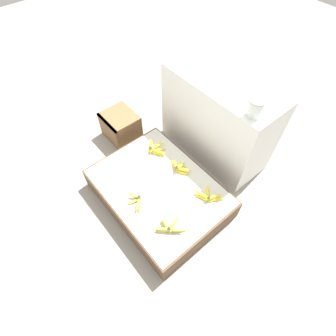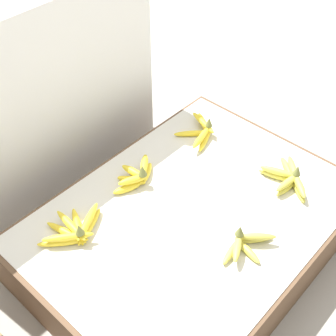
{
  "view_description": "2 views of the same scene",
  "coord_description": "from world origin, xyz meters",
  "px_view_note": "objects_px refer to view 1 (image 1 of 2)",
  "views": [
    {
      "loc": [
        0.97,
        -0.71,
        2.14
      ],
      "look_at": [
        -0.01,
        0.11,
        0.39
      ],
      "focal_mm": 28.0,
      "sensor_mm": 36.0,
      "label": 1
    },
    {
      "loc": [
        -0.86,
        -0.67,
        1.49
      ],
      "look_at": [
        0.02,
        0.13,
        0.35
      ],
      "focal_mm": 50.0,
      "sensor_mm": 36.0,
      "label": 2
    }
  ],
  "objects_px": {
    "banana_bunch_middle_midright": "(208,197)",
    "glass_jar": "(255,108)",
    "banana_bunch_front_midright": "(170,227)",
    "banana_bunch_middle_left": "(155,149)",
    "wooden_crate": "(121,126)",
    "banana_bunch_middle_midleft": "(179,168)",
    "foam_tray_white": "(229,76)",
    "banana_bunch_front_midleft": "(137,200)"
  },
  "relations": [
    {
      "from": "banana_bunch_middle_midright",
      "to": "glass_jar",
      "type": "distance_m",
      "value": 0.79
    },
    {
      "from": "banana_bunch_front_midright",
      "to": "banana_bunch_middle_left",
      "type": "height_order",
      "value": "same"
    },
    {
      "from": "banana_bunch_middle_midright",
      "to": "wooden_crate",
      "type": "bearing_deg",
      "value": -177.88
    },
    {
      "from": "glass_jar",
      "to": "banana_bunch_middle_midleft",
      "type": "bearing_deg",
      "value": -125.44
    },
    {
      "from": "banana_bunch_middle_midleft",
      "to": "banana_bunch_front_midright",
      "type": "bearing_deg",
      "value": -48.63
    },
    {
      "from": "banana_bunch_middle_midright",
      "to": "foam_tray_white",
      "type": "bearing_deg",
      "value": 128.18
    },
    {
      "from": "wooden_crate",
      "to": "glass_jar",
      "type": "xyz_separation_m",
      "value": [
        1.17,
        0.47,
        0.76
      ]
    },
    {
      "from": "banana_bunch_front_midright",
      "to": "foam_tray_white",
      "type": "relative_size",
      "value": 0.89
    },
    {
      "from": "banana_bunch_front_midright",
      "to": "banana_bunch_middle_left",
      "type": "xyz_separation_m",
      "value": [
        -0.7,
        0.4,
        -0.0
      ]
    },
    {
      "from": "wooden_crate",
      "to": "banana_bunch_middle_midleft",
      "type": "height_order",
      "value": "banana_bunch_middle_midleft"
    },
    {
      "from": "wooden_crate",
      "to": "banana_bunch_middle_midleft",
      "type": "distance_m",
      "value": 0.88
    },
    {
      "from": "banana_bunch_front_midleft",
      "to": "banana_bunch_middle_left",
      "type": "height_order",
      "value": "banana_bunch_middle_left"
    },
    {
      "from": "banana_bunch_middle_left",
      "to": "foam_tray_white",
      "type": "distance_m",
      "value": 0.91
    },
    {
      "from": "banana_bunch_middle_midleft",
      "to": "foam_tray_white",
      "type": "relative_size",
      "value": 0.86
    },
    {
      "from": "banana_bunch_front_midright",
      "to": "banana_bunch_middle_midleft",
      "type": "xyz_separation_m",
      "value": [
        -0.38,
        0.43,
        0.0
      ]
    },
    {
      "from": "banana_bunch_front_midright",
      "to": "banana_bunch_middle_midright",
      "type": "height_order",
      "value": "banana_bunch_front_midright"
    },
    {
      "from": "banana_bunch_front_midright",
      "to": "banana_bunch_middle_midleft",
      "type": "relative_size",
      "value": 1.03
    },
    {
      "from": "banana_bunch_front_midleft",
      "to": "foam_tray_white",
      "type": "distance_m",
      "value": 1.27
    },
    {
      "from": "banana_bunch_middle_left",
      "to": "banana_bunch_middle_midright",
      "type": "xyz_separation_m",
      "value": [
        0.69,
        0.02,
        -0.0
      ]
    },
    {
      "from": "banana_bunch_middle_midright",
      "to": "glass_jar",
      "type": "bearing_deg",
      "value": 100.28
    },
    {
      "from": "banana_bunch_middle_left",
      "to": "foam_tray_white",
      "type": "xyz_separation_m",
      "value": [
        0.19,
        0.66,
        0.6
      ]
    },
    {
      "from": "banana_bunch_middle_midright",
      "to": "foam_tray_white",
      "type": "height_order",
      "value": "foam_tray_white"
    },
    {
      "from": "banana_bunch_middle_midleft",
      "to": "foam_tray_white",
      "type": "distance_m",
      "value": 0.88
    },
    {
      "from": "wooden_crate",
      "to": "banana_bunch_front_midright",
      "type": "bearing_deg",
      "value": -16.54
    },
    {
      "from": "banana_bunch_front_midright",
      "to": "banana_bunch_middle_left",
      "type": "relative_size",
      "value": 0.88
    },
    {
      "from": "glass_jar",
      "to": "foam_tray_white",
      "type": "height_order",
      "value": "glass_jar"
    },
    {
      "from": "glass_jar",
      "to": "foam_tray_white",
      "type": "distance_m",
      "value": 0.48
    },
    {
      "from": "banana_bunch_front_midleft",
      "to": "foam_tray_white",
      "type": "height_order",
      "value": "foam_tray_white"
    },
    {
      "from": "banana_bunch_middle_midleft",
      "to": "banana_bunch_middle_midright",
      "type": "relative_size",
      "value": 0.97
    },
    {
      "from": "wooden_crate",
      "to": "banana_bunch_middle_midright",
      "type": "distance_m",
      "value": 1.26
    },
    {
      "from": "banana_bunch_front_midright",
      "to": "foam_tray_white",
      "type": "xyz_separation_m",
      "value": [
        -0.51,
        1.06,
        0.6
      ]
    },
    {
      "from": "banana_bunch_front_midleft",
      "to": "glass_jar",
      "type": "xyz_separation_m",
      "value": [
        0.28,
        0.9,
        0.66
      ]
    },
    {
      "from": "wooden_crate",
      "to": "foam_tray_white",
      "type": "xyz_separation_m",
      "value": [
        0.75,
        0.69,
        0.7
      ]
    },
    {
      "from": "banana_bunch_middle_midleft",
      "to": "foam_tray_white",
      "type": "bearing_deg",
      "value": 101.58
    },
    {
      "from": "glass_jar",
      "to": "wooden_crate",
      "type": "bearing_deg",
      "value": -158.0
    },
    {
      "from": "foam_tray_white",
      "to": "banana_bunch_middle_midright",
      "type": "bearing_deg",
      "value": -51.82
    },
    {
      "from": "banana_bunch_front_midleft",
      "to": "glass_jar",
      "type": "relative_size",
      "value": 1.49
    },
    {
      "from": "banana_bunch_front_midleft",
      "to": "banana_bunch_front_midright",
      "type": "xyz_separation_m",
      "value": [
        0.36,
        0.06,
        0.0
      ]
    },
    {
      "from": "banana_bunch_front_midright",
      "to": "banana_bunch_middle_midleft",
      "type": "bearing_deg",
      "value": 131.37
    },
    {
      "from": "wooden_crate",
      "to": "banana_bunch_middle_left",
      "type": "distance_m",
      "value": 0.57
    },
    {
      "from": "banana_bunch_middle_midleft",
      "to": "banana_bunch_middle_left",
      "type": "bearing_deg",
      "value": -175.03
    },
    {
      "from": "glass_jar",
      "to": "banana_bunch_middle_midright",
      "type": "bearing_deg",
      "value": -79.72
    }
  ]
}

